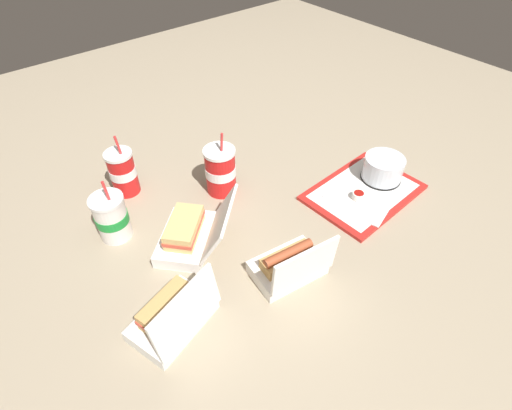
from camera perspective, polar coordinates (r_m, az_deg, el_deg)
The scene contains 12 objects.
ground_plane at distance 1.26m, azimuth 2.18°, elevation -1.11°, with size 3.20×3.20×0.00m, color gray.
food_tray at distance 1.37m, azimuth 15.08°, elevation 1.78°, with size 0.38×0.28×0.01m.
cake_container at distance 1.41m, azimuth 17.66°, elevation 4.92°, with size 0.14×0.14×0.08m.
ketchup_cup at distance 1.33m, azimuth 14.42°, elevation 1.32°, with size 0.04×0.04×0.02m.
napkin_stack at distance 1.29m, azimuth 15.86°, elevation -0.90°, with size 0.10×0.10×0.00m, color white.
plastic_fork at distance 1.35m, azimuth 10.60°, elevation 2.39°, with size 0.11×0.01×0.01m, color white.
clamshell_hotdog_right at distance 1.08m, azimuth 4.81°, elevation -8.51°, with size 0.21×0.17×0.16m.
clamshell_sandwich_back at distance 1.16m, azimuth -9.53°, elevation -4.03°, with size 0.29×0.29×0.16m.
clamshell_sandwich_front at distance 1.00m, azimuth -11.72°, elevation -15.17°, with size 0.23×0.19×0.17m.
soda_cup_right at distance 1.22m, azimuth -19.93°, elevation -1.65°, with size 0.10×0.10×0.21m.
soda_cup_corner at distance 1.30m, azimuth -5.09°, elevation 4.93°, with size 0.10×0.10×0.22m.
soda_cup_center at distance 1.36m, azimuth -18.49°, elevation 4.47°, with size 0.09×0.09×0.22m.
Camera 1 is at (-0.62, -0.67, 0.88)m, focal length 28.00 mm.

